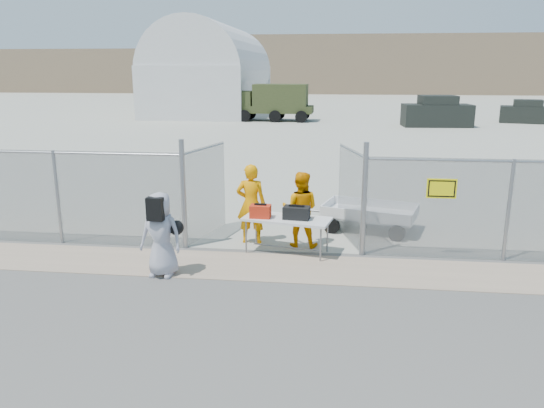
# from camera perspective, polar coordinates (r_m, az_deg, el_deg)

# --- Properties ---
(ground) EXTENTS (160.00, 160.00, 0.00)m
(ground) POSITION_cam_1_polar(r_m,az_deg,el_deg) (10.16, -1.35, -8.84)
(ground) COLOR #444444
(tarmac_inside) EXTENTS (160.00, 80.00, 0.01)m
(tarmac_inside) POSITION_cam_1_polar(r_m,az_deg,el_deg) (51.41, 5.36, 9.91)
(tarmac_inside) COLOR #A1A192
(tarmac_inside) RESTS_ON ground
(dirt_strip) EXTENTS (44.00, 1.60, 0.01)m
(dirt_strip) POSITION_cam_1_polar(r_m,az_deg,el_deg) (11.07, -0.62, -6.78)
(dirt_strip) COLOR tan
(dirt_strip) RESTS_ON ground
(distant_hills) EXTENTS (140.00, 6.00, 9.00)m
(distant_hills) POSITION_cam_1_polar(r_m,az_deg,el_deg) (87.31, 9.50, 14.57)
(distant_hills) COLOR #7F684F
(distant_hills) RESTS_ON ground
(chain_link_fence) EXTENTS (40.00, 0.20, 2.20)m
(chain_link_fence) POSITION_cam_1_polar(r_m,az_deg,el_deg) (11.68, 0.00, 0.00)
(chain_link_fence) COLOR gray
(chain_link_fence) RESTS_ON ground
(quonset_hangar) EXTENTS (9.00, 18.00, 8.00)m
(quonset_hangar) POSITION_cam_1_polar(r_m,az_deg,el_deg) (50.52, -6.38, 14.34)
(quonset_hangar) COLOR silver
(quonset_hangar) RESTS_ON ground
(folding_table) EXTENTS (2.03, 1.17, 0.81)m
(folding_table) POSITION_cam_1_polar(r_m,az_deg,el_deg) (11.78, 1.60, -3.39)
(folding_table) COLOR silver
(folding_table) RESTS_ON ground
(orange_bag) EXTENTS (0.46, 0.32, 0.28)m
(orange_bag) POSITION_cam_1_polar(r_m,az_deg,el_deg) (11.66, -1.26, -0.79)
(orange_bag) COLOR red
(orange_bag) RESTS_ON folding_table
(black_duffel) EXTENTS (0.60, 0.40, 0.27)m
(black_duffel) POSITION_cam_1_polar(r_m,az_deg,el_deg) (11.57, 2.65, -0.94)
(black_duffel) COLOR black
(black_duffel) RESTS_ON folding_table
(security_worker_left) EXTENTS (0.69, 0.46, 1.89)m
(security_worker_left) POSITION_cam_1_polar(r_m,az_deg,el_deg) (12.31, -2.27, -0.01)
(security_worker_left) COLOR orange
(security_worker_left) RESTS_ON ground
(security_worker_right) EXTENTS (0.90, 0.72, 1.75)m
(security_worker_right) POSITION_cam_1_polar(r_m,az_deg,el_deg) (12.12, 3.05, -0.58)
(security_worker_right) COLOR orange
(security_worker_right) RESTS_ON ground
(visitor) EXTENTS (0.87, 0.61, 1.70)m
(visitor) POSITION_cam_1_polar(r_m,az_deg,el_deg) (10.62, -11.86, -3.22)
(visitor) COLOR #9D9CA9
(visitor) RESTS_ON ground
(utility_trailer) EXTENTS (3.25, 2.26, 0.71)m
(utility_trailer) POSITION_cam_1_polar(r_m,az_deg,el_deg) (13.65, 10.46, -1.34)
(utility_trailer) COLOR silver
(utility_trailer) RESTS_ON ground
(military_truck) EXTENTS (5.96, 2.37, 2.81)m
(military_truck) POSITION_cam_1_polar(r_m,az_deg,el_deg) (41.64, 0.31, 10.85)
(military_truck) COLOR #343D1D
(military_truck) RESTS_ON ground
(parked_vehicle_near) EXTENTS (4.79, 2.42, 2.10)m
(parked_vehicle_near) POSITION_cam_1_polar(r_m,az_deg,el_deg) (39.32, 17.32, 9.48)
(parked_vehicle_near) COLOR black
(parked_vehicle_near) RESTS_ON ground
(parked_vehicle_mid) EXTENTS (4.03, 2.58, 1.68)m
(parked_vehicle_mid) POSITION_cam_1_polar(r_m,az_deg,el_deg) (44.31, 25.75, 8.93)
(parked_vehicle_mid) COLOR black
(parked_vehicle_mid) RESTS_ON ground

